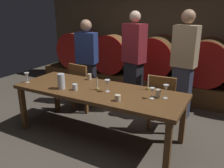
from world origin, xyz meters
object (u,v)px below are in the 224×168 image
Objects in this scene: wine_barrel_far_left at (81,49)px; wine_glass_center_right at (152,91)px; guest_right at (184,65)px; candle_left at (97,86)px; dining_table at (98,94)px; guest_center at (134,61)px; wine_barrel_right at (207,62)px; wine_glass_far_right at (166,88)px; candle_right at (148,85)px; wine_barrel_center at (157,57)px; cup_center_left at (75,87)px; guest_left at (87,62)px; wine_barrel_left at (116,53)px; cup_far_left at (89,77)px; wine_glass_far_left at (27,75)px; cup_center_right at (118,98)px; wine_glass_center_left at (107,83)px; pitcher at (61,81)px; cup_far_right at (158,93)px; chair_right at (162,100)px; chair_left at (82,85)px.

wine_barrel_far_left is 6.11× the size of wine_glass_center_right.
guest_right reaches higher than candle_left.
dining_table is 1.36× the size of guest_center.
wine_barrel_right is 4.91× the size of wine_glass_far_right.
wine_barrel_right is 1.90m from candle_right.
wine_barrel_center reaches higher than cup_center_left.
cup_center_left is (-1.42, -2.33, -0.06)m from wine_barrel_right.
candle_right is 1.28× the size of wine_glass_far_right.
wine_glass_center_right is (1.65, -0.98, -0.00)m from guest_left.
wine_glass_center_right is at bearing -99.95° from wine_barrel_right.
wine_glass_center_right is (0.63, -2.13, -0.00)m from wine_barrel_center.
dining_table is 16.80× the size of wine_glass_center_right.
guest_right is 1.54m from candle_left.
wine_barrel_far_left is 0.99m from wine_barrel_left.
cup_far_left is (-1.29, 0.21, -0.08)m from wine_glass_far_right.
wine_barrel_right is 2.46m from candle_left.
wine_glass_far_left is 1.92m from wine_glass_center_right.
wine_glass_far_right is 0.62m from cup_center_right.
wine_barrel_right is 5.23× the size of wine_glass_center_left.
dining_table is 13.51× the size of wine_glass_far_right.
pitcher is at bearing -104.59° from wine_barrel_center.
wine_barrel_center is 0.49× the size of guest_center.
wine_barrel_center is 5.69× the size of wine_glass_far_left.
cup_far_right is at bearing -50.54° from wine_barrel_left.
wine_barrel_right is 2.45m from dining_table.
guest_left is at bearing -91.18° from wine_barrel_left.
candle_right is (0.57, -0.81, -0.12)m from guest_center.
pitcher is at bearing 32.32° from chair_right.
guest_right is 1.99m from pitcher.
wine_barrel_left reaches higher than chair_right.
wine_barrel_left is 2.00m from wine_barrel_right.
cup_center_right is 0.76× the size of cup_far_right.
pitcher is (-1.08, -0.55, 0.04)m from candle_right.
cup_far_left is at bearing 145.93° from chair_left.
chair_right is at bearing 66.29° from candle_right.
pitcher is (1.37, -2.37, 0.01)m from wine_barrel_far_left.
guest_left is 11.29× the size of wine_glass_center_right.
wine_glass_far_right is (0.92, 0.14, 0.08)m from candle_left.
wine_barrel_far_left reaches higher than candle_right.
wine_barrel_right is 0.49× the size of guest_center.
wine_barrel_far_left reaches higher than wine_glass_far_left.
cup_center_right is (1.31, -1.26, -0.07)m from guest_left.
wine_glass_far_left is at bearing 73.59° from chair_left.
wine_glass_far_left is at bearing 22.30° from chair_right.
wine_barrel_far_left is at bearing 132.67° from wine_glass_center_left.
guest_right reaches higher than cup_center_left.
candle_right is (-0.28, -0.90, -0.14)m from guest_right.
pitcher is at bearing 113.98° from chair_left.
pitcher is 0.21m from cup_center_left.
guest_right is at bearing 91.31° from wine_glass_far_right.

